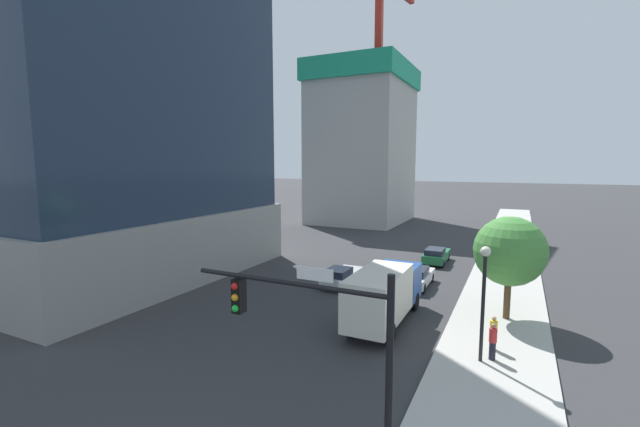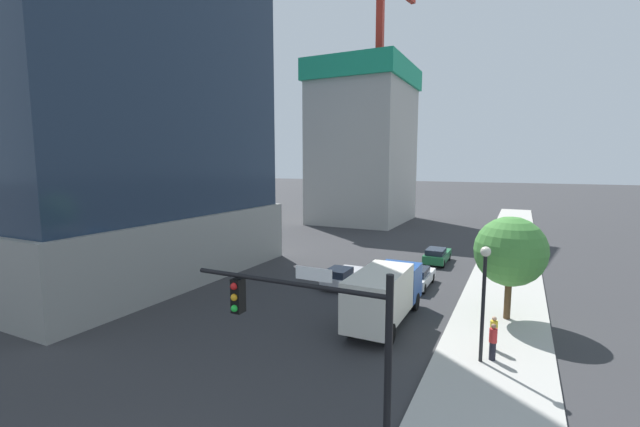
{
  "view_description": "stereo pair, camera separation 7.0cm",
  "coord_description": "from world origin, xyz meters",
  "px_view_note": "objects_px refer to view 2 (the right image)",
  "views": [
    {
      "loc": [
        8.87,
        -5.7,
        8.84
      ],
      "look_at": [
        0.55,
        11.41,
        6.51
      ],
      "focal_mm": 23.13,
      "sensor_mm": 36.0,
      "label": 1
    },
    {
      "loc": [
        8.93,
        -5.67,
        8.84
      ],
      "look_at": [
        0.55,
        11.41,
        6.51
      ],
      "focal_mm": 23.13,
      "sensor_mm": 36.0,
      "label": 2
    }
  ],
  "objects_px": {
    "car_silver": "(343,276)",
    "car_green": "(437,255)",
    "street_tree": "(510,251)",
    "car_white": "(417,277)",
    "construction_building": "(364,136)",
    "box_truck": "(385,293)",
    "pedestrian_yellow_shirt": "(494,333)",
    "pedestrian_red_shirt": "(493,342)",
    "street_lamp": "(484,286)",
    "traffic_light_pole": "(314,330)"
  },
  "relations": [
    {
      "from": "street_lamp",
      "to": "car_white",
      "type": "distance_m",
      "value": 11.91
    },
    {
      "from": "street_tree",
      "to": "pedestrian_red_shirt",
      "type": "relative_size",
      "value": 3.48
    },
    {
      "from": "traffic_light_pole",
      "to": "pedestrian_red_shirt",
      "type": "xyz_separation_m",
      "value": [
        4.18,
        9.26,
        -3.25
      ]
    },
    {
      "from": "box_truck",
      "to": "pedestrian_yellow_shirt",
      "type": "relative_size",
      "value": 4.84
    },
    {
      "from": "car_white",
      "to": "box_truck",
      "type": "distance_m",
      "value": 7.87
    },
    {
      "from": "car_white",
      "to": "box_truck",
      "type": "relative_size",
      "value": 0.56
    },
    {
      "from": "street_lamp",
      "to": "car_white",
      "type": "relative_size",
      "value": 1.19
    },
    {
      "from": "construction_building",
      "to": "car_white",
      "type": "distance_m",
      "value": 36.18
    },
    {
      "from": "car_green",
      "to": "pedestrian_yellow_shirt",
      "type": "bearing_deg",
      "value": -71.3
    },
    {
      "from": "traffic_light_pole",
      "to": "construction_building",
      "type": "bearing_deg",
      "value": 108.7
    },
    {
      "from": "car_white",
      "to": "box_truck",
      "type": "xyz_separation_m",
      "value": [
        0.0,
        -7.8,
        1.07
      ]
    },
    {
      "from": "car_green",
      "to": "street_tree",
      "type": "bearing_deg",
      "value": -63.27
    },
    {
      "from": "construction_building",
      "to": "box_truck",
      "type": "relative_size",
      "value": 4.3
    },
    {
      "from": "street_lamp",
      "to": "car_white",
      "type": "bearing_deg",
      "value": 116.68
    },
    {
      "from": "pedestrian_red_shirt",
      "to": "car_silver",
      "type": "bearing_deg",
      "value": 143.23
    },
    {
      "from": "car_silver",
      "to": "pedestrian_yellow_shirt",
      "type": "distance_m",
      "value": 12.51
    },
    {
      "from": "pedestrian_red_shirt",
      "to": "car_green",
      "type": "bearing_deg",
      "value": 107.7
    },
    {
      "from": "car_green",
      "to": "pedestrian_red_shirt",
      "type": "relative_size",
      "value": 2.67
    },
    {
      "from": "car_silver",
      "to": "pedestrian_red_shirt",
      "type": "distance_m",
      "value": 13.18
    },
    {
      "from": "car_silver",
      "to": "car_green",
      "type": "bearing_deg",
      "value": 63.4
    },
    {
      "from": "pedestrian_red_shirt",
      "to": "pedestrian_yellow_shirt",
      "type": "distance_m",
      "value": 1.12
    },
    {
      "from": "box_truck",
      "to": "car_green",
      "type": "bearing_deg",
      "value": 90.0
    },
    {
      "from": "car_green",
      "to": "car_white",
      "type": "distance_m",
      "value": 7.73
    },
    {
      "from": "car_green",
      "to": "pedestrian_yellow_shirt",
      "type": "height_order",
      "value": "pedestrian_yellow_shirt"
    },
    {
      "from": "construction_building",
      "to": "street_lamp",
      "type": "distance_m",
      "value": 46.57
    },
    {
      "from": "car_green",
      "to": "box_truck",
      "type": "relative_size",
      "value": 0.57
    },
    {
      "from": "construction_building",
      "to": "car_silver",
      "type": "xyz_separation_m",
      "value": [
        10.43,
        -32.49,
        -12.22
      ]
    },
    {
      "from": "car_green",
      "to": "pedestrian_red_shirt",
      "type": "xyz_separation_m",
      "value": [
        5.65,
        -17.69,
        0.27
      ]
    },
    {
      "from": "street_tree",
      "to": "pedestrian_yellow_shirt",
      "type": "distance_m",
      "value": 5.49
    },
    {
      "from": "traffic_light_pole",
      "to": "car_green",
      "type": "height_order",
      "value": "traffic_light_pole"
    },
    {
      "from": "car_silver",
      "to": "car_white",
      "type": "height_order",
      "value": "car_white"
    },
    {
      "from": "car_silver",
      "to": "box_truck",
      "type": "height_order",
      "value": "box_truck"
    },
    {
      "from": "construction_building",
      "to": "box_truck",
      "type": "distance_m",
      "value": 42.65
    },
    {
      "from": "traffic_light_pole",
      "to": "car_silver",
      "type": "height_order",
      "value": "traffic_light_pole"
    },
    {
      "from": "street_lamp",
      "to": "pedestrian_red_shirt",
      "type": "distance_m",
      "value": 2.65
    },
    {
      "from": "car_green",
      "to": "car_white",
      "type": "height_order",
      "value": "car_green"
    },
    {
      "from": "street_lamp",
      "to": "pedestrian_yellow_shirt",
      "type": "xyz_separation_m",
      "value": [
        0.42,
        1.49,
        -2.62
      ]
    },
    {
      "from": "street_lamp",
      "to": "street_tree",
      "type": "height_order",
      "value": "street_tree"
    },
    {
      "from": "street_tree",
      "to": "construction_building",
      "type": "bearing_deg",
      "value": 121.65
    },
    {
      "from": "car_green",
      "to": "pedestrian_red_shirt",
      "type": "distance_m",
      "value": 18.57
    },
    {
      "from": "car_silver",
      "to": "street_tree",
      "type": "bearing_deg",
      "value": -11.43
    },
    {
      "from": "car_green",
      "to": "street_lamp",
      "type": "bearing_deg",
      "value": -73.96
    },
    {
      "from": "pedestrian_yellow_shirt",
      "to": "street_tree",
      "type": "bearing_deg",
      "value": 84.45
    },
    {
      "from": "traffic_light_pole",
      "to": "car_silver",
      "type": "distance_m",
      "value": 18.64
    },
    {
      "from": "car_white",
      "to": "pedestrian_red_shirt",
      "type": "distance_m",
      "value": 11.45
    },
    {
      "from": "street_lamp",
      "to": "car_white",
      "type": "height_order",
      "value": "street_lamp"
    },
    {
      "from": "street_tree",
      "to": "car_white",
      "type": "xyz_separation_m",
      "value": [
        -6.05,
        4.29,
        -3.26
      ]
    },
    {
      "from": "car_silver",
      "to": "pedestrian_yellow_shirt",
      "type": "relative_size",
      "value": 2.82
    },
    {
      "from": "car_white",
      "to": "pedestrian_yellow_shirt",
      "type": "xyz_separation_m",
      "value": [
        5.61,
        -8.84,
        0.23
      ]
    },
    {
      "from": "street_tree",
      "to": "car_white",
      "type": "distance_m",
      "value": 8.1
    }
  ]
}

